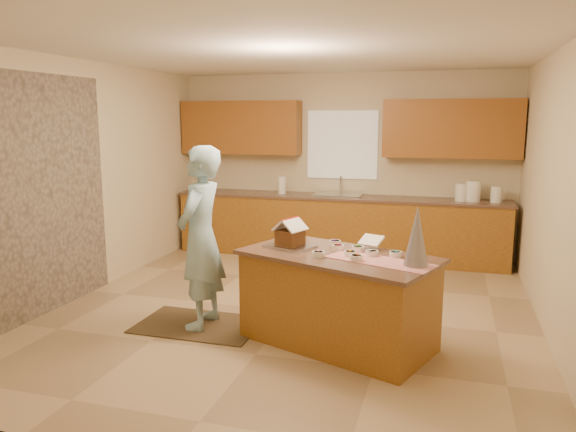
# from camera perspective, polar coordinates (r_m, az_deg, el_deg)

# --- Properties ---
(floor) EXTENTS (5.50, 5.50, 0.00)m
(floor) POSITION_cam_1_polar(r_m,az_deg,el_deg) (5.99, 0.38, -9.84)
(floor) COLOR tan
(floor) RESTS_ON ground
(ceiling) EXTENTS (5.50, 5.50, 0.00)m
(ceiling) POSITION_cam_1_polar(r_m,az_deg,el_deg) (5.67, 0.41, 16.77)
(ceiling) COLOR silver
(ceiling) RESTS_ON floor
(wall_back) EXTENTS (5.50, 5.50, 0.00)m
(wall_back) POSITION_cam_1_polar(r_m,az_deg,el_deg) (8.33, 5.66, 5.29)
(wall_back) COLOR beige
(wall_back) RESTS_ON floor
(wall_front) EXTENTS (5.50, 5.50, 0.00)m
(wall_front) POSITION_cam_1_polar(r_m,az_deg,el_deg) (3.16, -13.56, -2.85)
(wall_front) COLOR beige
(wall_front) RESTS_ON floor
(wall_left) EXTENTS (5.50, 5.50, 0.00)m
(wall_left) POSITION_cam_1_polar(r_m,az_deg,el_deg) (6.80, -20.35, 3.63)
(wall_left) COLOR beige
(wall_left) RESTS_ON floor
(wall_right) EXTENTS (5.50, 5.50, 0.00)m
(wall_right) POSITION_cam_1_polar(r_m,az_deg,el_deg) (5.53, 26.14, 1.88)
(wall_right) COLOR beige
(wall_right) RESTS_ON floor
(stone_accent) EXTENTS (0.00, 2.50, 2.50)m
(stone_accent) POSITION_cam_1_polar(r_m,az_deg,el_deg) (6.18, -24.56, 1.82)
(stone_accent) COLOR gray
(stone_accent) RESTS_ON wall_left
(window_curtain) EXTENTS (1.05, 0.03, 1.00)m
(window_curtain) POSITION_cam_1_polar(r_m,az_deg,el_deg) (8.29, 5.65, 7.35)
(window_curtain) COLOR white
(window_curtain) RESTS_ON wall_back
(back_counter_base) EXTENTS (4.80, 0.60, 0.88)m
(back_counter_base) POSITION_cam_1_polar(r_m,az_deg,el_deg) (8.17, 5.15, -1.24)
(back_counter_base) COLOR #93651E
(back_counter_base) RESTS_ON floor
(back_counter_top) EXTENTS (4.85, 0.63, 0.04)m
(back_counter_top) POSITION_cam_1_polar(r_m,az_deg,el_deg) (8.09, 5.20, 1.95)
(back_counter_top) COLOR brown
(back_counter_top) RESTS_ON back_counter_base
(upper_cabinet_left) EXTENTS (1.85, 0.35, 0.80)m
(upper_cabinet_left) POSITION_cam_1_polar(r_m,az_deg,el_deg) (8.56, -4.88, 9.12)
(upper_cabinet_left) COLOR #9B5621
(upper_cabinet_left) RESTS_ON wall_back
(upper_cabinet_right) EXTENTS (1.85, 0.35, 0.80)m
(upper_cabinet_right) POSITION_cam_1_polar(r_m,az_deg,el_deg) (7.98, 16.60, 8.67)
(upper_cabinet_right) COLOR #9B5621
(upper_cabinet_right) RESTS_ON wall_back
(sink) EXTENTS (0.70, 0.45, 0.12)m
(sink) POSITION_cam_1_polar(r_m,az_deg,el_deg) (8.09, 5.20, 1.88)
(sink) COLOR silver
(sink) RESTS_ON back_counter_top
(faucet) EXTENTS (0.03, 0.03, 0.28)m
(faucet) POSITION_cam_1_polar(r_m,az_deg,el_deg) (8.25, 5.47, 3.22)
(faucet) COLOR silver
(faucet) RESTS_ON back_counter_top
(island_base) EXTENTS (1.84, 1.35, 0.81)m
(island_base) POSITION_cam_1_polar(r_m,az_deg,el_deg) (5.07, 5.17, -8.80)
(island_base) COLOR #93651E
(island_base) RESTS_ON floor
(island_top) EXTENTS (1.93, 1.45, 0.04)m
(island_top) POSITION_cam_1_polar(r_m,az_deg,el_deg) (4.95, 5.24, -4.17)
(island_top) COLOR brown
(island_top) RESTS_ON island_base
(table_runner) EXTENTS (0.98, 0.63, 0.01)m
(table_runner) POSITION_cam_1_polar(r_m,az_deg,el_deg) (4.74, 9.50, -4.63)
(table_runner) COLOR red
(table_runner) RESTS_ON island_top
(baking_tray) EXTENTS (0.50, 0.44, 0.02)m
(baking_tray) POSITION_cam_1_polar(r_m,az_deg,el_deg) (5.18, 0.22, -3.14)
(baking_tray) COLOR silver
(baking_tray) RESTS_ON island_top
(cookbook) EXTENTS (0.24, 0.22, 0.09)m
(cookbook) POSITION_cam_1_polar(r_m,az_deg,el_deg) (5.15, 8.61, -2.52)
(cookbook) COLOR white
(cookbook) RESTS_ON island_top
(tinsel_tree) EXTENTS (0.26, 0.26, 0.50)m
(tinsel_tree) POSITION_cam_1_polar(r_m,az_deg,el_deg) (4.60, 13.20, -2.02)
(tinsel_tree) COLOR #AFB0BC
(tinsel_tree) RESTS_ON island_top
(rug) EXTENTS (1.21, 0.79, 0.01)m
(rug) POSITION_cam_1_polar(r_m,az_deg,el_deg) (5.67, -9.24, -11.06)
(rug) COLOR black
(rug) RESTS_ON floor
(boy) EXTENTS (0.44, 0.66, 1.78)m
(boy) POSITION_cam_1_polar(r_m,az_deg,el_deg) (5.40, -9.03, -2.23)
(boy) COLOR #94BFD2
(boy) RESTS_ON rug
(canister_a) EXTENTS (0.17, 0.17, 0.24)m
(canister_a) POSITION_cam_1_polar(r_m,az_deg,el_deg) (7.92, 17.54, 2.35)
(canister_a) COLOR white
(canister_a) RESTS_ON back_counter_top
(canister_b) EXTENTS (0.19, 0.19, 0.28)m
(canister_b) POSITION_cam_1_polar(r_m,az_deg,el_deg) (7.93, 18.66, 2.45)
(canister_b) COLOR white
(canister_b) RESTS_ON back_counter_top
(canister_c) EXTENTS (0.15, 0.15, 0.21)m
(canister_c) POSITION_cam_1_polar(r_m,az_deg,el_deg) (7.95, 20.79, 2.11)
(canister_c) COLOR white
(canister_c) RESTS_ON back_counter_top
(paper_towel) EXTENTS (0.12, 0.12, 0.26)m
(paper_towel) POSITION_cam_1_polar(r_m,az_deg,el_deg) (8.28, -0.64, 3.22)
(paper_towel) COLOR white
(paper_towel) RESTS_ON back_counter_top
(gingerbread_house) EXTENTS (0.33, 0.33, 0.26)m
(gingerbread_house) POSITION_cam_1_polar(r_m,az_deg,el_deg) (5.16, 0.22, -1.97)
(gingerbread_house) COLOR brown
(gingerbread_house) RESTS_ON baking_tray
(candy_bowls) EXTENTS (0.76, 0.62, 0.05)m
(candy_bowls) POSITION_cam_1_polar(r_m,az_deg,el_deg) (4.95, 6.72, -3.67)
(candy_bowls) COLOR #DE6977
(candy_bowls) RESTS_ON island_top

